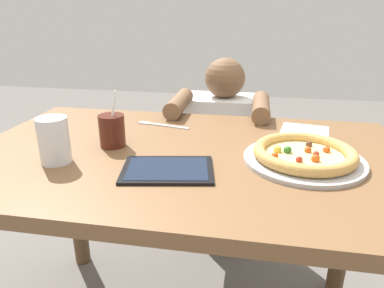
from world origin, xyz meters
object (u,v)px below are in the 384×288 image
(diner_seated, at_px, (222,163))
(water_cup_clear, at_px, (54,140))
(fork, at_px, (161,125))
(drink_cup_colored, at_px, (112,130))
(tablet, at_px, (168,170))
(pizza_near, at_px, (304,155))

(diner_seated, bearing_deg, water_cup_clear, -116.40)
(water_cup_clear, height_order, fork, water_cup_clear)
(diner_seated, bearing_deg, drink_cup_colored, -113.87)
(drink_cup_colored, bearing_deg, water_cup_clear, -126.27)
(drink_cup_colored, height_order, tablet, drink_cup_colored)
(tablet, bearing_deg, diner_seated, 84.70)
(water_cup_clear, distance_m, tablet, 0.33)
(drink_cup_colored, bearing_deg, fork, 67.53)
(pizza_near, xyz_separation_m, water_cup_clear, (-0.68, -0.12, 0.05))
(drink_cup_colored, height_order, diner_seated, diner_seated)
(water_cup_clear, bearing_deg, drink_cup_colored, 53.73)
(drink_cup_colored, distance_m, diner_seated, 0.80)
(fork, relative_size, tablet, 0.76)
(pizza_near, bearing_deg, fork, 152.51)
(diner_seated, bearing_deg, pizza_near, -66.89)
(pizza_near, relative_size, fork, 1.66)
(drink_cup_colored, relative_size, fork, 0.88)
(fork, bearing_deg, diner_seated, 65.40)
(drink_cup_colored, xyz_separation_m, diner_seated, (0.29, 0.65, -0.37))
(drink_cup_colored, relative_size, diner_seated, 0.19)
(fork, bearing_deg, drink_cup_colored, -112.47)
(water_cup_clear, relative_size, tablet, 0.49)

